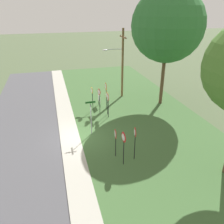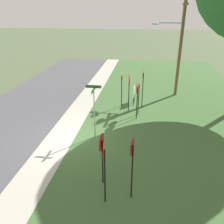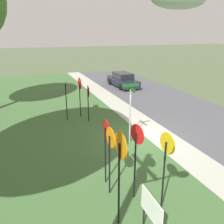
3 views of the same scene
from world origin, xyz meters
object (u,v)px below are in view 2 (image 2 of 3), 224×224
object	(u,v)px
yield_sign_near_right	(104,158)
yield_sign_far_left	(132,155)
stop_sign_far_center	(143,79)
stop_sign_near_right	(129,85)
notice_board	(134,92)
stop_sign_far_right	(137,93)
street_name_post	(94,107)
stop_sign_near_left	(139,90)
utility_pole	(179,42)
stop_sign_far_left	(121,82)
yield_sign_near_left	(101,147)

from	to	relation	value
yield_sign_near_right	yield_sign_far_left	bearing A→B (deg)	105.68
yield_sign_near_right	yield_sign_far_left	world-z (taller)	yield_sign_far_left
stop_sign_far_center	yield_sign_near_right	xyz separation A→B (m)	(9.34, -1.14, -0.19)
stop_sign_near_right	notice_board	bearing A→B (deg)	158.37
stop_sign_far_right	yield_sign_near_right	bearing A→B (deg)	-4.39
stop_sign_far_right	street_name_post	world-z (taller)	street_name_post
yield_sign_near_right	stop_sign_near_right	bearing A→B (deg)	172.92
stop_sign_far_center	stop_sign_near_left	bearing A→B (deg)	-9.12
utility_pole	notice_board	world-z (taller)	utility_pole
stop_sign_far_left	yield_sign_far_left	world-z (taller)	yield_sign_far_left
yield_sign_near_left	notice_board	xyz separation A→B (m)	(-9.05, 0.81, -0.82)
yield_sign_near_right	utility_pole	bearing A→B (deg)	158.02
stop_sign_near_left	yield_sign_far_left	size ratio (longest dim) A/B	0.94
yield_sign_near_left	yield_sign_near_right	size ratio (longest dim) A/B	0.88
utility_pole	yield_sign_near_left	bearing A→B (deg)	-19.07
stop_sign_far_center	yield_sign_near_right	distance (m)	9.41
yield_sign_far_left	utility_pole	size ratio (longest dim) A/B	0.33
stop_sign_far_right	notice_board	bearing A→B (deg)	-172.13
street_name_post	notice_board	world-z (taller)	street_name_post
stop_sign_near_left	stop_sign_far_center	world-z (taller)	stop_sign_far_center
yield_sign_near_left	yield_sign_near_right	world-z (taller)	yield_sign_near_right
stop_sign_far_right	utility_pole	world-z (taller)	utility_pole
stop_sign_near_right	stop_sign_far_center	size ratio (longest dim) A/B	0.91
stop_sign_near_left	notice_board	distance (m)	2.31
stop_sign_near_left	yield_sign_far_left	bearing A→B (deg)	-2.88
stop_sign_far_left	stop_sign_far_center	world-z (taller)	stop_sign_far_center
stop_sign_far_right	yield_sign_near_left	size ratio (longest dim) A/B	1.08
stop_sign_far_left	stop_sign_far_right	bearing A→B (deg)	25.75
stop_sign_near_right	yield_sign_far_left	bearing A→B (deg)	-5.57
yield_sign_near_left	yield_sign_near_right	distance (m)	1.07
yield_sign_near_left	street_name_post	xyz separation A→B (m)	(-3.63, -1.04, 0.11)
stop_sign_far_left	yield_sign_near_right	size ratio (longest dim) A/B	1.00
stop_sign_far_center	stop_sign_far_right	world-z (taller)	stop_sign_far_center
stop_sign_near_right	yield_sign_near_left	bearing A→B (deg)	-14.25
stop_sign_far_left	street_name_post	bearing A→B (deg)	-17.35
stop_sign_far_right	yield_sign_near_right	xyz separation A→B (m)	(7.32, -0.83, 0.14)
yield_sign_near_left	notice_board	distance (m)	9.13
stop_sign_far_left	utility_pole	world-z (taller)	utility_pole
utility_pole	stop_sign_far_left	bearing A→B (deg)	-51.89
stop_sign_near_right	utility_pole	bearing A→B (deg)	128.31
yield_sign_near_left	stop_sign_far_center	bearing A→B (deg)	175.64
stop_sign_near_right	stop_sign_far_left	distance (m)	0.96
stop_sign_near_right	stop_sign_far_right	size ratio (longest dim) A/B	1.07
stop_sign_near_right	notice_board	size ratio (longest dim) A/B	2.06
stop_sign_near_right	street_name_post	xyz separation A→B (m)	(3.82, -1.54, -0.08)
stop_sign_near_right	yield_sign_far_left	xyz separation A→B (m)	(8.11, 0.69, 0.04)
stop_sign_far_left	street_name_post	world-z (taller)	street_name_post
stop_sign_far_left	utility_pole	bearing A→B (deg)	122.74
yield_sign_far_left	stop_sign_near_left	bearing A→B (deg)	-171.23
yield_sign_near_left	yield_sign_far_left	size ratio (longest dim) A/B	0.88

